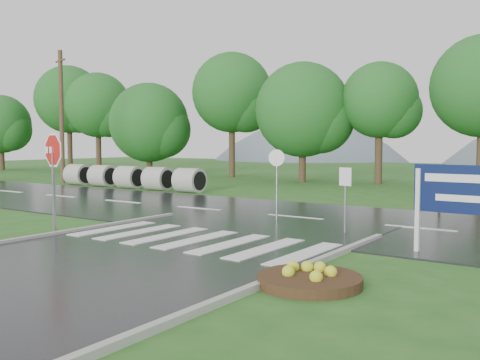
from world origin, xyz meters
The scene contains 11 objects.
ground centered at (0.00, 0.00, 0.00)m, with size 120.00×120.00×0.00m, color #275B1E.
main_road centered at (0.00, 10.00, 0.00)m, with size 90.00×8.00×0.04m, color black.
crosswalk centered at (0.00, 5.00, 0.06)m, with size 6.50×2.80×0.02m.
treeline centered at (1.00, 24.00, 0.00)m, with size 83.20×5.20×10.00m.
culvert_pipes centered at (-12.86, 15.00, 0.60)m, with size 9.70×1.20×1.20m.
stop_sign centered at (-4.02, 3.82, 2.00)m, with size 1.27×0.25×2.89m.
estate_billboard centered at (5.90, 6.75, 1.36)m, with size 2.26×0.15×1.98m.
flower_bed centered at (4.16, 2.94, 0.13)m, with size 1.81×1.81×0.36m.
reg_sign_small centered at (2.56, 8.09, 1.30)m, with size 0.39×0.13×1.79m.
reg_sign_round centered at (-0.19, 9.15, 1.42)m, with size 0.51×0.13×2.24m.
utility_pole_west centered at (-19.16, 15.50, 4.07)m, with size 1.39×0.50×8.01m.
Camera 1 is at (8.30, -5.14, 2.45)m, focal length 40.00 mm.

